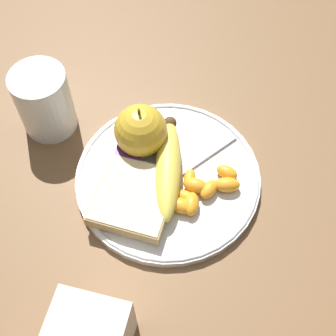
{
  "coord_description": "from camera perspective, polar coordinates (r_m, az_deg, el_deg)",
  "views": [
    {
      "loc": [
        -0.31,
        -0.08,
        0.56
      ],
      "look_at": [
        0.0,
        0.0,
        0.03
      ],
      "focal_mm": 50.0,
      "sensor_mm": 36.0,
      "label": 1
    }
  ],
  "objects": [
    {
      "name": "orange_segment_3",
      "position": [
        0.62,
        2.72,
        -0.98
      ],
      "size": [
        0.03,
        0.02,
        0.01
      ],
      "color": "orange",
      "rests_on": "plate"
    },
    {
      "name": "orange_segment_0",
      "position": [
        0.61,
        2.21,
        -3.51
      ],
      "size": [
        0.02,
        0.03,
        0.01
      ],
      "color": "orange",
      "rests_on": "plate"
    },
    {
      "name": "apple",
      "position": [
        0.63,
        -3.36,
        4.55
      ],
      "size": [
        0.07,
        0.07,
        0.08
      ],
      "color": "gold",
      "rests_on": "plate"
    },
    {
      "name": "orange_segment_4",
      "position": [
        0.6,
        2.86,
        -4.39
      ],
      "size": [
        0.04,
        0.02,
        0.02
      ],
      "color": "orange",
      "rests_on": "plate"
    },
    {
      "name": "orange_segment_1",
      "position": [
        0.6,
        1.51,
        -4.59
      ],
      "size": [
        0.03,
        0.04,
        0.02
      ],
      "color": "orange",
      "rests_on": "plate"
    },
    {
      "name": "banana",
      "position": [
        0.62,
        0.03,
        0.45
      ],
      "size": [
        0.16,
        0.07,
        0.03
      ],
      "color": "#E0CC4C",
      "rests_on": "plate"
    },
    {
      "name": "plate",
      "position": [
        0.63,
        0.0,
        -1.14
      ],
      "size": [
        0.25,
        0.25,
        0.01
      ],
      "color": "silver",
      "rests_on": "ground_plane"
    },
    {
      "name": "orange_segment_2",
      "position": [
        0.62,
        7.26,
        -1.82
      ],
      "size": [
        0.03,
        0.04,
        0.02
      ],
      "color": "orange",
      "rests_on": "plate"
    },
    {
      "name": "jam_packet",
      "position": [
        0.63,
        -5.13,
        0.43
      ],
      "size": [
        0.05,
        0.04,
        0.02
      ],
      "color": "silver",
      "rests_on": "plate"
    },
    {
      "name": "bread_slice",
      "position": [
        0.6,
        -4.16,
        -3.63
      ],
      "size": [
        0.11,
        0.1,
        0.02
      ],
      "color": "tan",
      "rests_on": "plate"
    },
    {
      "name": "juice_glass",
      "position": [
        0.68,
        -14.79,
        7.69
      ],
      "size": [
        0.08,
        0.08,
        0.1
      ],
      "color": "silver",
      "rests_on": "ground_plane"
    },
    {
      "name": "orange_segment_5",
      "position": [
        0.61,
        5.0,
        -2.62
      ],
      "size": [
        0.04,
        0.03,
        0.02
      ],
      "color": "orange",
      "rests_on": "plate"
    },
    {
      "name": "fork",
      "position": [
        0.63,
        0.67,
        -1.05
      ],
      "size": [
        0.16,
        0.13,
        0.0
      ],
      "rotation": [
        0.0,
        0.0,
        8.76
      ],
      "color": "#B2B2B7",
      "rests_on": "plate"
    },
    {
      "name": "orange_segment_6",
      "position": [
        0.63,
        7.19,
        -0.52
      ],
      "size": [
        0.02,
        0.03,
        0.02
      ],
      "color": "orange",
      "rests_on": "plate"
    },
    {
      "name": "ground_plane",
      "position": [
        0.64,
        0.0,
        -1.5
      ],
      "size": [
        3.0,
        3.0,
        0.0
      ],
      "primitive_type": "plane",
      "color": "brown"
    },
    {
      "name": "orange_segment_7",
      "position": [
        0.61,
        3.38,
        -2.13
      ],
      "size": [
        0.02,
        0.03,
        0.02
      ],
      "color": "orange",
      "rests_on": "plate"
    }
  ]
}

